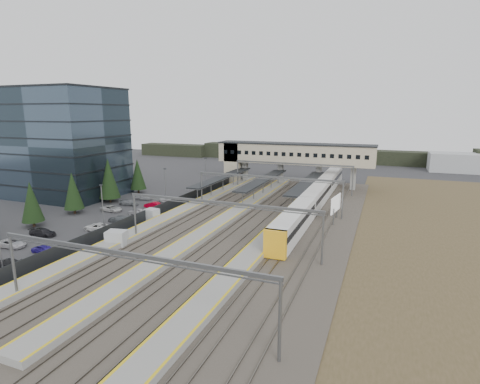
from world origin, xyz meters
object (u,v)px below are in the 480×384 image
at_px(footbridge, 284,155).
at_px(office_building, 63,143).
at_px(relay_cabin_near, 117,239).
at_px(billboard, 336,205).
at_px(train, 317,196).
at_px(relay_cabin_far, 152,215).

bearing_deg(footbridge, office_building, -145.53).
relative_size(office_building, relay_cabin_near, 7.77).
relative_size(relay_cabin_near, billboard, 0.55).
height_order(office_building, train, office_building).
bearing_deg(train, office_building, -169.18).
bearing_deg(footbridge, train, -57.48).
bearing_deg(relay_cabin_near, train, 56.49).
bearing_deg(relay_cabin_far, office_building, 161.11).
height_order(office_building, relay_cabin_near, office_building).
distance_m(office_building, relay_cabin_far, 33.90).
distance_m(relay_cabin_near, train, 41.11).
bearing_deg(relay_cabin_far, footbridge, 71.60).
bearing_deg(train, relay_cabin_near, -123.51).
xyz_separation_m(footbridge, train, (12.30, -19.29, -5.76)).
xyz_separation_m(footbridge, billboard, (17.37, -29.86, -4.74)).
bearing_deg(train, relay_cabin_far, -140.68).
bearing_deg(billboard, footbridge, 120.18).
distance_m(office_building, footbridge, 53.18).
relative_size(office_building, billboard, 4.29).
distance_m(relay_cabin_far, train, 33.26).
xyz_separation_m(office_building, footbridge, (43.70, 30.00, -4.26)).
xyz_separation_m(relay_cabin_far, billboard, (30.79, 10.50, 2.17)).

